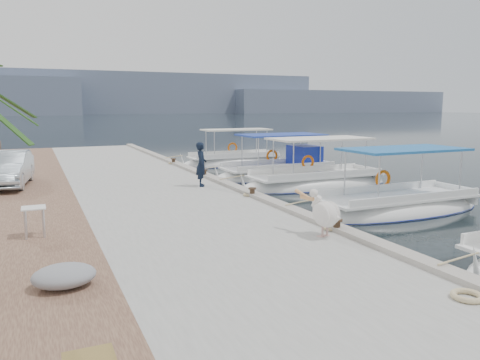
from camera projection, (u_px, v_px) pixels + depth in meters
name	position (u px, v px, depth m)	size (l,w,h in m)	color
ground	(282.00, 219.00, 15.21)	(400.00, 400.00, 0.00)	black
concrete_quay	(154.00, 193.00, 18.49)	(6.00, 40.00, 0.50)	gray
quay_curb	(219.00, 180.00, 19.55)	(0.44, 40.00, 0.12)	gray
cobblestone_strip	(14.00, 203.00, 16.50)	(4.00, 40.00, 0.50)	brown
distant_hills	(121.00, 97.00, 207.84)	(330.00, 60.00, 18.00)	slate
fishing_caique_b	(397.00, 209.00, 16.13)	(7.02, 2.37, 2.83)	white
fishing_caique_c	(315.00, 184.00, 21.22)	(7.54, 2.45, 2.83)	white
fishing_caique_d	(279.00, 174.00, 23.94)	(7.00, 2.60, 2.83)	white
fishing_caique_e	(234.00, 163.00, 29.01)	(6.96, 1.99, 2.83)	white
mooring_bollards	(252.00, 191.00, 16.32)	(0.28, 20.28, 0.33)	black
pelican	(324.00, 213.00, 11.37)	(0.68, 1.45, 1.12)	tan
fisherman	(201.00, 164.00, 18.39)	(0.64, 0.42, 1.75)	black
parked_car	(7.00, 169.00, 18.42)	(1.48, 4.23, 1.39)	#B2C0CB
tarp_bundle	(64.00, 276.00, 8.21)	(1.10, 0.90, 0.40)	gray
folding_table	(34.00, 216.00, 11.33)	(0.55, 0.55, 0.73)	silver
rope_coil	(467.00, 296.00, 7.72)	(0.54, 0.54, 0.10)	#C6B284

